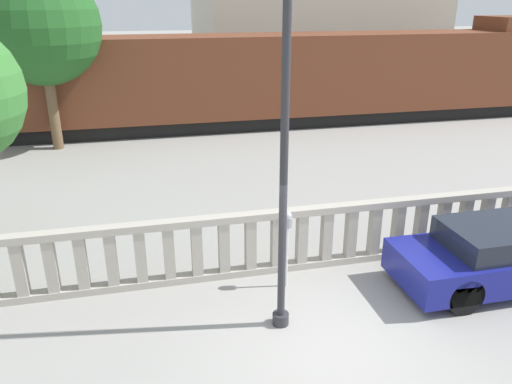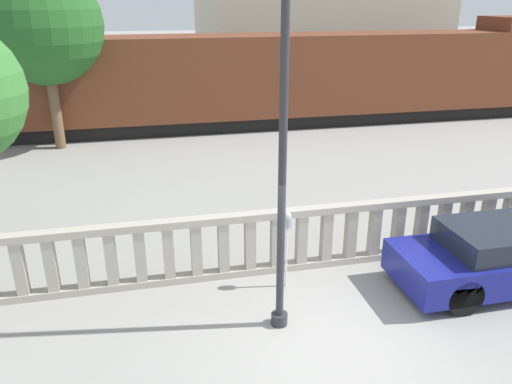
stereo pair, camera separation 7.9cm
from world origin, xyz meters
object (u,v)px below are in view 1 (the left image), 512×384
(train_near, at_px, (267,79))
(tree_right, at_px, (41,26))
(lamppost, at_px, (286,61))
(parking_meter, at_px, (288,227))
(parked_car, at_px, (502,255))

(train_near, distance_m, tree_right, 8.69)
(lamppost, height_order, parking_meter, lamppost)
(lamppost, distance_m, parked_car, 5.74)
(parked_car, xyz_separation_m, train_near, (-1.14, 13.25, 1.34))
(parking_meter, height_order, parked_car, parking_meter)
(lamppost, height_order, parked_car, lamppost)
(lamppost, xyz_separation_m, train_near, (3.24, 13.54, -2.35))
(parking_meter, xyz_separation_m, tree_right, (-5.39, 10.71, 2.99))
(tree_right, bearing_deg, train_near, 11.79)
(lamppost, distance_m, train_near, 14.12)
(parking_meter, distance_m, parked_car, 4.09)
(lamppost, xyz_separation_m, parking_meter, (0.43, 1.11, -3.06))
(parked_car, xyz_separation_m, tree_right, (-9.35, 11.53, 3.62))
(lamppost, bearing_deg, parked_car, 3.79)
(parked_car, bearing_deg, train_near, 97.39)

